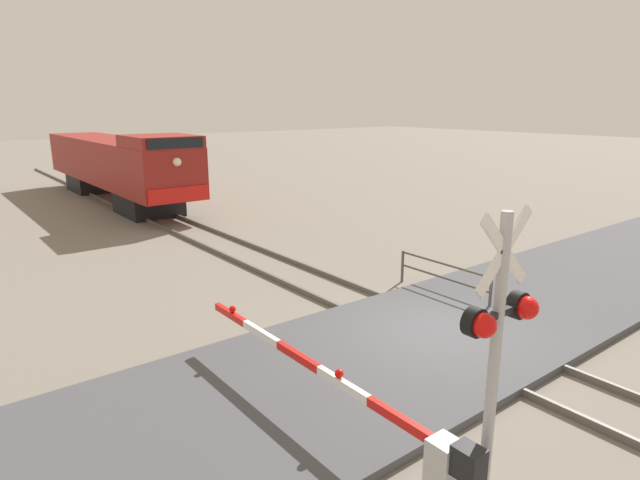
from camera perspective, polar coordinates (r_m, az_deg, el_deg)
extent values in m
plane|color=slate|center=(12.45, 12.55, -10.19)|extent=(160.00, 160.00, 0.00)
cube|color=#59544C|center=(11.92, 10.32, -10.83)|extent=(0.08, 80.00, 0.15)
cube|color=#59544C|center=(12.94, 14.63, -8.98)|extent=(0.08, 80.00, 0.15)
cube|color=#47474C|center=(12.42, 12.57, -9.83)|extent=(36.00, 5.08, 0.17)
cube|color=black|center=(26.56, -17.89, 3.79)|extent=(2.39, 3.20, 1.05)
cube|color=black|center=(34.92, -23.03, 5.74)|extent=(2.39, 3.20, 1.05)
cube|color=maroon|center=(30.50, -21.08, 7.94)|extent=(2.82, 16.09, 2.23)
cube|color=maroon|center=(24.31, -16.73, 10.10)|extent=(2.76, 3.17, 0.50)
cube|color=black|center=(22.81, -15.20, 9.96)|extent=(2.39, 0.06, 0.40)
cube|color=red|center=(23.05, -14.85, 4.69)|extent=(2.68, 0.08, 0.64)
sphere|color=#F2EACC|center=(22.86, -15.06, 8.08)|extent=(0.36, 0.36, 0.36)
cylinder|color=#ADADB2|center=(6.81, 18.03, -13.65)|extent=(0.14, 0.14, 3.98)
cube|color=white|center=(6.26, 19.11, -1.09)|extent=(0.95, 0.04, 0.95)
cube|color=white|center=(6.26, 19.11, -1.09)|extent=(0.95, 0.04, 0.95)
cube|color=black|center=(6.49, 18.57, -7.48)|extent=(1.04, 0.08, 0.08)
sphere|color=red|center=(6.11, 17.13, -8.75)|extent=(0.28, 0.28, 0.28)
sphere|color=red|center=(6.78, 21.26, -6.78)|extent=(0.28, 0.28, 0.28)
cylinder|color=black|center=(6.17, 16.22, -8.44)|extent=(0.34, 0.14, 0.34)
cylinder|color=black|center=(6.84, 20.40, -6.52)|extent=(0.34, 0.14, 0.34)
cube|color=silver|center=(7.47, 13.01, -23.66)|extent=(0.36, 0.36, 1.10)
cube|color=black|center=(7.04, 15.60, -21.95)|extent=(0.28, 0.36, 0.40)
cube|color=red|center=(7.62, 8.43, -18.44)|extent=(0.10, 1.16, 0.14)
cube|color=white|center=(8.33, 2.46, -15.18)|extent=(0.10, 1.16, 0.14)
cube|color=red|center=(9.14, -2.36, -12.34)|extent=(0.10, 1.16, 0.14)
cube|color=white|center=(10.01, -6.30, -9.92)|extent=(0.10, 1.16, 0.14)
cube|color=red|center=(10.94, -9.54, -7.87)|extent=(0.10, 1.16, 0.14)
sphere|color=red|center=(8.33, 2.06, -14.10)|extent=(0.14, 0.14, 0.14)
sphere|color=red|center=(10.82, -9.35, -7.32)|extent=(0.14, 0.14, 0.14)
cylinder|color=#4C4742|center=(14.05, 17.78, -5.57)|extent=(0.08, 0.08, 0.95)
cylinder|color=#4C4742|center=(15.81, 8.82, -2.80)|extent=(0.08, 0.08, 0.95)
cylinder|color=#4C4742|center=(14.75, 13.13, -2.51)|extent=(0.06, 3.00, 0.06)
cylinder|color=#4C4742|center=(14.87, 13.04, -3.94)|extent=(0.06, 3.00, 0.06)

